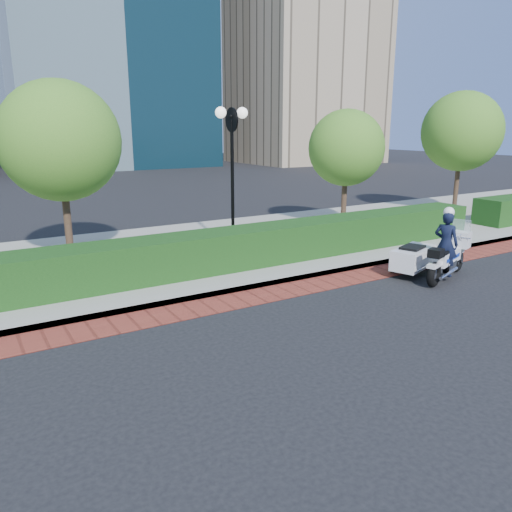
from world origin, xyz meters
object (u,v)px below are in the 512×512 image
lamppost (232,157)px  tree_b (60,141)px  police_motorcycle (433,253)px  tree_c (346,148)px  tree_d (462,132)px

lamppost → tree_b: bearing=163.9°
tree_b → police_motorcycle: bearing=-37.9°
tree_c → tree_b: bearing=180.0°
tree_c → tree_d: tree_d is taller
tree_b → tree_c: 10.01m
lamppost → tree_d: 12.09m
tree_d → tree_c: bearing=-180.0°
tree_c → tree_d: bearing=0.0°
tree_d → police_motorcycle: (-8.73, -6.05, -2.96)m
tree_b → tree_c: bearing=-0.0°
tree_c → police_motorcycle: bearing=-110.2°
lamppost → tree_c: (5.50, 1.30, 0.09)m
tree_c → police_motorcycle: (-2.23, -6.05, -2.40)m
lamppost → police_motorcycle: size_ratio=1.76×
tree_b → tree_d: size_ratio=0.95×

